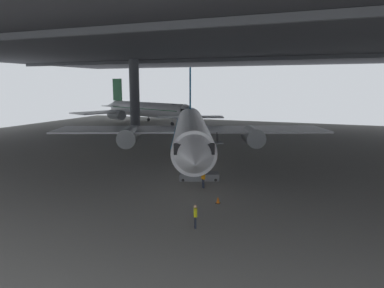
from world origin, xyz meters
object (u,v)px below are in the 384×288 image
airplane_main (191,131)px  boarding_stairs (200,173)px  traffic_cone_orange (218,200)px  airplane_distant (146,109)px  crew_worker_near_nose (195,215)px  crew_worker_by_stairs (203,178)px

airplane_main → boarding_stairs: (4.94, -10.11, -2.90)m
airplane_main → boarding_stairs: 11.62m
airplane_main → traffic_cone_orange: 19.03m
boarding_stairs → traffic_cone_orange: bearing=-58.1°
boarding_stairs → airplane_distant: 56.65m
boarding_stairs → crew_worker_near_nose: 12.48m
airplane_main → crew_worker_by_stairs: airplane_main is taller
airplane_main → airplane_distant: 45.49m
traffic_cone_orange → crew_worker_near_nose: bearing=-89.2°
crew_worker_by_stairs → traffic_cone_orange: 4.60m
crew_worker_near_nose → airplane_distant: bearing=121.7°
crew_worker_near_nose → crew_worker_by_stairs: bearing=106.5°
airplane_main → airplane_distant: bearing=126.5°
crew_worker_near_nose → airplane_distant: airplane_distant is taller
traffic_cone_orange → airplane_distant: bearing=124.2°
crew_worker_by_stairs → airplane_main: bearing=116.2°
boarding_stairs → crew_worker_by_stairs: 2.98m
airplane_main → traffic_cone_orange: airplane_main is taller
crew_worker_near_nose → traffic_cone_orange: 5.48m
airplane_main → crew_worker_by_stairs: bearing=-63.8°
boarding_stairs → crew_worker_by_stairs: boarding_stairs is taller
airplane_main → boarding_stairs: airplane_main is taller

